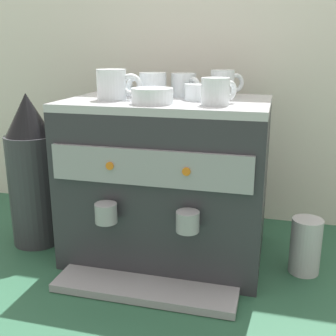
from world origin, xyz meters
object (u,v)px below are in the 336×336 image
(ceramic_cup_1, at_px, (113,85))
(coffee_grinder, at_px, (33,173))
(ceramic_cup_0, at_px, (184,85))
(ceramic_cup_3, at_px, (151,85))
(ceramic_bowl_2, at_px, (117,90))
(milk_pitcher, at_px, (306,246))
(espresso_machine, at_px, (168,180))
(ceramic_bowl_0, at_px, (152,96))
(ceramic_bowl_1, at_px, (203,92))
(ceramic_cup_4, at_px, (224,83))
(ceramic_cup_2, at_px, (217,91))

(ceramic_cup_1, distance_m, coffee_grinder, 0.39)
(ceramic_cup_0, relative_size, ceramic_cup_3, 0.88)
(ceramic_cup_1, distance_m, ceramic_bowl_2, 0.11)
(milk_pitcher, bearing_deg, espresso_machine, 177.54)
(ceramic_cup_3, bearing_deg, milk_pitcher, -6.77)
(ceramic_bowl_0, xyz_separation_m, ceramic_bowl_1, (0.11, 0.11, 0.00))
(ceramic_cup_1, xyz_separation_m, ceramic_bowl_0, (0.12, -0.05, -0.02))
(espresso_machine, relative_size, ceramic_cup_3, 5.13)
(espresso_machine, distance_m, ceramic_bowl_2, 0.31)
(ceramic_bowl_0, distance_m, milk_pitcher, 0.58)
(ceramic_cup_3, xyz_separation_m, milk_pitcher, (0.45, -0.05, -0.42))
(ceramic_bowl_0, bearing_deg, ceramic_cup_1, 157.84)
(ceramic_cup_4, distance_m, milk_pitcher, 0.50)
(ceramic_cup_3, xyz_separation_m, ceramic_bowl_2, (-0.11, 0.02, -0.02))
(ceramic_cup_1, height_order, milk_pitcher, ceramic_cup_1)
(espresso_machine, distance_m, ceramic_cup_3, 0.27)
(ceramic_cup_0, relative_size, ceramic_bowl_1, 0.95)
(espresso_machine, xyz_separation_m, ceramic_cup_1, (-0.14, -0.05, 0.27))
(milk_pitcher, bearing_deg, ceramic_bowl_2, 172.27)
(espresso_machine, distance_m, coffee_grinder, 0.42)
(ceramic_cup_1, xyz_separation_m, ceramic_cup_3, (0.08, 0.08, -0.01))
(ceramic_cup_0, relative_size, milk_pitcher, 0.61)
(ceramic_bowl_1, bearing_deg, ceramic_cup_4, 64.12)
(ceramic_cup_0, xyz_separation_m, ceramic_cup_2, (0.12, -0.16, 0.00))
(ceramic_cup_2, relative_size, milk_pitcher, 0.61)
(ceramic_cup_3, bearing_deg, ceramic_cup_4, 18.76)
(espresso_machine, bearing_deg, milk_pitcher, -2.46)
(ceramic_cup_1, distance_m, milk_pitcher, 0.68)
(ceramic_bowl_0, bearing_deg, espresso_machine, 82.00)
(ceramic_cup_4, xyz_separation_m, ceramic_bowl_0, (-0.15, -0.20, -0.02))
(ceramic_cup_3, bearing_deg, ceramic_bowl_1, -8.59)
(ceramic_cup_3, height_order, coffee_grinder, ceramic_cup_3)
(espresso_machine, bearing_deg, ceramic_bowl_1, 8.12)
(ceramic_cup_2, bearing_deg, ceramic_cup_1, 172.67)
(espresso_machine, relative_size, ceramic_bowl_2, 5.90)
(ceramic_bowl_2, relative_size, coffee_grinder, 0.20)
(ceramic_bowl_1, bearing_deg, espresso_machine, -171.88)
(ceramic_cup_0, bearing_deg, ceramic_cup_3, -154.56)
(ceramic_cup_2, height_order, ceramic_bowl_2, ceramic_cup_2)
(espresso_machine, relative_size, ceramic_cup_0, 5.82)
(espresso_machine, distance_m, ceramic_cup_2, 0.31)
(espresso_machine, distance_m, ceramic_bowl_0, 0.27)
(ceramic_cup_4, bearing_deg, ceramic_bowl_2, -171.96)
(ceramic_bowl_1, height_order, milk_pitcher, ceramic_bowl_1)
(ceramic_cup_3, relative_size, ceramic_bowl_0, 1.01)
(ceramic_cup_3, height_order, milk_pitcher, ceramic_cup_3)
(ceramic_cup_0, xyz_separation_m, coffee_grinder, (-0.45, -0.11, -0.27))
(ceramic_cup_0, height_order, ceramic_bowl_2, ceramic_cup_0)
(ceramic_cup_2, xyz_separation_m, ceramic_bowl_2, (-0.31, 0.14, -0.02))
(ceramic_cup_3, xyz_separation_m, ceramic_bowl_0, (0.04, -0.13, -0.02))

